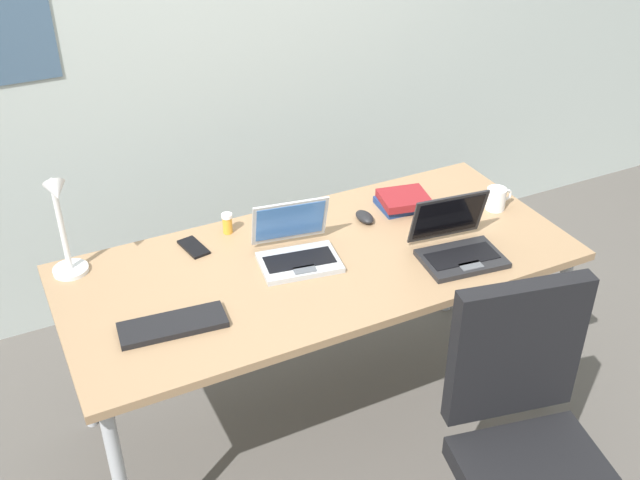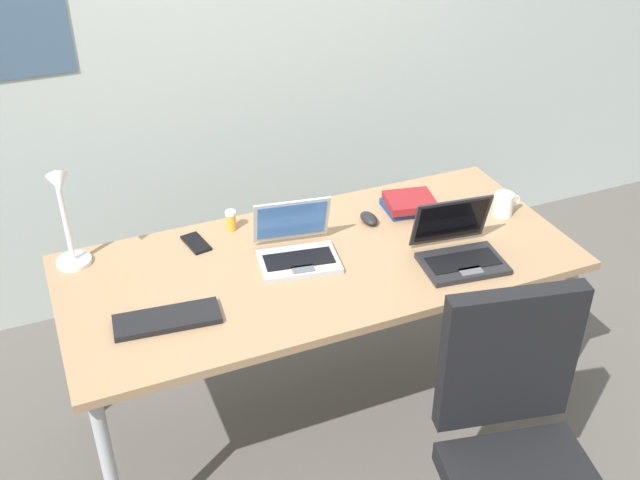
{
  "view_description": "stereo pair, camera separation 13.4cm",
  "coord_description": "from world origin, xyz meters",
  "px_view_note": "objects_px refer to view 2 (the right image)",
  "views": [
    {
      "loc": [
        -0.98,
        -1.97,
        2.22
      ],
      "look_at": [
        0.0,
        0.0,
        0.82
      ],
      "focal_mm": 42.4,
      "sensor_mm": 36.0,
      "label": 1
    },
    {
      "loc": [
        -0.85,
        -2.03,
        2.22
      ],
      "look_at": [
        0.0,
        0.0,
        0.82
      ],
      "focal_mm": 42.4,
      "sensor_mm": 36.0,
      "label": 2
    }
  ],
  "objects_px": {
    "coffee_mug": "(504,204)",
    "pill_bottle": "(231,220)",
    "laptop_mid_desk": "(297,249)",
    "laptop_back_left": "(459,250)",
    "cell_phone": "(196,243)",
    "computer_mouse": "(369,218)",
    "desk_lamp": "(65,219)",
    "office_chair": "(517,478)",
    "external_keyboard": "(167,319)",
    "book_stack": "(409,204)"
  },
  "relations": [
    {
      "from": "laptop_mid_desk",
      "to": "office_chair",
      "type": "height_order",
      "value": "office_chair"
    },
    {
      "from": "pill_bottle",
      "to": "office_chair",
      "type": "height_order",
      "value": "office_chair"
    },
    {
      "from": "laptop_mid_desk",
      "to": "laptop_back_left",
      "type": "height_order",
      "value": "laptop_back_left"
    },
    {
      "from": "pill_bottle",
      "to": "book_stack",
      "type": "xyz_separation_m",
      "value": [
        0.68,
        -0.13,
        -0.01
      ]
    },
    {
      "from": "laptop_mid_desk",
      "to": "laptop_back_left",
      "type": "distance_m",
      "value": 0.57
    },
    {
      "from": "cell_phone",
      "to": "computer_mouse",
      "type": "bearing_deg",
      "value": -19.2
    },
    {
      "from": "laptop_back_left",
      "to": "computer_mouse",
      "type": "bearing_deg",
      "value": 116.46
    },
    {
      "from": "office_chair",
      "to": "cell_phone",
      "type": "bearing_deg",
      "value": 120.77
    },
    {
      "from": "pill_bottle",
      "to": "coffee_mug",
      "type": "xyz_separation_m",
      "value": [
        1.0,
        -0.3,
        0.0
      ]
    },
    {
      "from": "laptop_mid_desk",
      "to": "cell_phone",
      "type": "relative_size",
      "value": 2.27
    },
    {
      "from": "laptop_mid_desk",
      "to": "pill_bottle",
      "type": "relative_size",
      "value": 3.9
    },
    {
      "from": "cell_phone",
      "to": "office_chair",
      "type": "bearing_deg",
      "value": -69.28
    },
    {
      "from": "desk_lamp",
      "to": "laptop_back_left",
      "type": "relative_size",
      "value": 1.29
    },
    {
      "from": "cell_phone",
      "to": "pill_bottle",
      "type": "xyz_separation_m",
      "value": [
        0.15,
        0.05,
        0.04
      ]
    },
    {
      "from": "computer_mouse",
      "to": "pill_bottle",
      "type": "xyz_separation_m",
      "value": [
        -0.5,
        0.15,
        0.02
      ]
    },
    {
      "from": "desk_lamp",
      "to": "pill_bottle",
      "type": "bearing_deg",
      "value": 3.48
    },
    {
      "from": "external_keyboard",
      "to": "office_chair",
      "type": "distance_m",
      "value": 1.17
    },
    {
      "from": "laptop_mid_desk",
      "to": "laptop_back_left",
      "type": "bearing_deg",
      "value": -23.84
    },
    {
      "from": "desk_lamp",
      "to": "laptop_back_left",
      "type": "bearing_deg",
      "value": -20.69
    },
    {
      "from": "laptop_mid_desk",
      "to": "laptop_back_left",
      "type": "xyz_separation_m",
      "value": [
        0.52,
        -0.23,
        0.0
      ]
    },
    {
      "from": "laptop_back_left",
      "to": "external_keyboard",
      "type": "bearing_deg",
      "value": 176.84
    },
    {
      "from": "desk_lamp",
      "to": "book_stack",
      "type": "bearing_deg",
      "value": -4.28
    },
    {
      "from": "external_keyboard",
      "to": "book_stack",
      "type": "bearing_deg",
      "value": 23.18
    },
    {
      "from": "desk_lamp",
      "to": "book_stack",
      "type": "distance_m",
      "value": 1.27
    },
    {
      "from": "laptop_back_left",
      "to": "pill_bottle",
      "type": "xyz_separation_m",
      "value": [
        -0.67,
        0.5,
        -0.0
      ]
    },
    {
      "from": "cell_phone",
      "to": "coffee_mug",
      "type": "distance_m",
      "value": 1.18
    },
    {
      "from": "laptop_mid_desk",
      "to": "cell_phone",
      "type": "bearing_deg",
      "value": 143.01
    },
    {
      "from": "computer_mouse",
      "to": "laptop_back_left",
      "type": "bearing_deg",
      "value": -64.92
    },
    {
      "from": "pill_bottle",
      "to": "book_stack",
      "type": "height_order",
      "value": "pill_bottle"
    },
    {
      "from": "office_chair",
      "to": "pill_bottle",
      "type": "bearing_deg",
      "value": 113.88
    },
    {
      "from": "book_stack",
      "to": "office_chair",
      "type": "relative_size",
      "value": 0.22
    },
    {
      "from": "pill_bottle",
      "to": "office_chair",
      "type": "xyz_separation_m",
      "value": [
        0.51,
        -1.16,
        -0.38
      ]
    },
    {
      "from": "external_keyboard",
      "to": "coffee_mug",
      "type": "height_order",
      "value": "coffee_mug"
    },
    {
      "from": "coffee_mug",
      "to": "external_keyboard",
      "type": "bearing_deg",
      "value": -173.56
    },
    {
      "from": "laptop_mid_desk",
      "to": "laptop_back_left",
      "type": "relative_size",
      "value": 1.0
    },
    {
      "from": "desk_lamp",
      "to": "coffee_mug",
      "type": "xyz_separation_m",
      "value": [
        1.57,
        -0.26,
        -0.15
      ]
    },
    {
      "from": "coffee_mug",
      "to": "office_chair",
      "type": "relative_size",
      "value": 0.12
    },
    {
      "from": "external_keyboard",
      "to": "book_stack",
      "type": "height_order",
      "value": "book_stack"
    },
    {
      "from": "cell_phone",
      "to": "laptop_mid_desk",
      "type": "bearing_deg",
      "value": -47.04
    },
    {
      "from": "desk_lamp",
      "to": "coffee_mug",
      "type": "bearing_deg",
      "value": -9.44
    },
    {
      "from": "desk_lamp",
      "to": "cell_phone",
      "type": "relative_size",
      "value": 2.94
    },
    {
      "from": "desk_lamp",
      "to": "cell_phone",
      "type": "height_order",
      "value": "desk_lamp"
    },
    {
      "from": "computer_mouse",
      "to": "book_stack",
      "type": "xyz_separation_m",
      "value": [
        0.19,
        0.02,
        0.01
      ]
    },
    {
      "from": "computer_mouse",
      "to": "cell_phone",
      "type": "distance_m",
      "value": 0.65
    },
    {
      "from": "coffee_mug",
      "to": "pill_bottle",
      "type": "bearing_deg",
      "value": 163.5
    },
    {
      "from": "laptop_back_left",
      "to": "cell_phone",
      "type": "bearing_deg",
      "value": 150.88
    },
    {
      "from": "pill_bottle",
      "to": "office_chair",
      "type": "distance_m",
      "value": 1.33
    },
    {
      "from": "laptop_mid_desk",
      "to": "coffee_mug",
      "type": "distance_m",
      "value": 0.85
    },
    {
      "from": "computer_mouse",
      "to": "office_chair",
      "type": "xyz_separation_m",
      "value": [
        0.02,
        -1.01,
        -0.36
      ]
    },
    {
      "from": "laptop_mid_desk",
      "to": "external_keyboard",
      "type": "height_order",
      "value": "laptop_mid_desk"
    }
  ]
}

